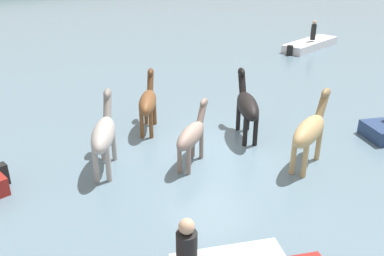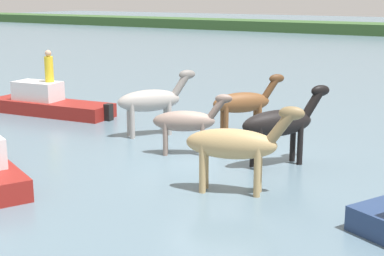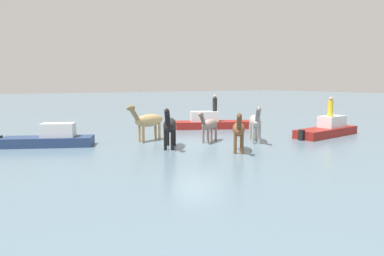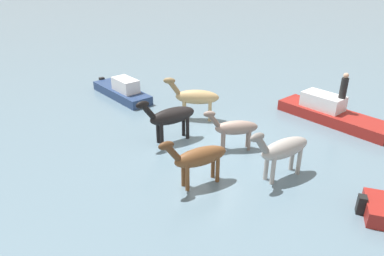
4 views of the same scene
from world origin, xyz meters
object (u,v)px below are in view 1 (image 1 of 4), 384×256
Objects in this scene: person_helmsman_aft at (314,31)px; horse_dark_mare at (192,135)px; boat_tender_starboard at (310,46)px; person_spotter_bow at (187,255)px; horse_mid_herd at (247,105)px; horse_dun_straggler at (104,133)px; horse_pinto_flank at (148,102)px; horse_gray_outer at (310,130)px.

horse_dark_mare is at bearing -154.25° from person_helmsman_aft.
person_spotter_bow is (-18.69, -12.09, 1.59)m from boat_tender_starboard.
person_helmsman_aft is at bearing -5.57° from horse_dark_mare.
horse_mid_herd is 4.85m from horse_dun_straggler.
person_spotter_bow is (-6.26, -5.10, 0.63)m from horse_mid_herd.
horse_pinto_flank is 3.40m from horse_mid_herd.
person_helmsman_aft reaches higher than boat_tender_starboard.
horse_gray_outer is 15.66m from boat_tender_starboard.
horse_gray_outer is at bearing 22.21° from person_spotter_bow.
person_spotter_bow is at bearing 162.07° from horse_mid_herd.
horse_mid_herd is at bearing -65.90° from horse_dun_straggler.
horse_dark_mare is at bearing 52.17° from person_spotter_bow.
horse_mid_herd reaches higher than person_helmsman_aft.
person_spotter_bow is at bearing -147.41° from person_helmsman_aft.
boat_tender_starboard is at bearing 17.84° from horse_gray_outer.
person_spotter_bow is at bearing -159.16° from horse_dark_mare.
horse_mid_herd is (2.35, -2.45, 0.08)m from horse_pinto_flank.
person_helmsman_aft is (15.00, 7.24, 0.19)m from horse_dark_mare.
horse_dark_mare is 16.81m from boat_tender_starboard.
horse_mid_herd is 14.12m from person_helmsman_aft.
horse_mid_herd is 2.05× the size of person_helmsman_aft.
horse_mid_herd is 14.29m from boat_tender_starboard.
horse_gray_outer reaches higher than horse_pinto_flank.
horse_gray_outer reaches higher than horse_dark_mare.
horse_dark_mare is 0.79× the size of horse_gray_outer.
horse_dun_straggler is 18.30m from boat_tender_starboard.
boat_tender_starboard is at bearing -27.77° from horse_mid_herd.
horse_pinto_flank reaches higher than person_helmsman_aft.
person_spotter_bow is (-18.63, -11.91, 0.62)m from person_helmsman_aft.
horse_gray_outer is (2.38, -4.99, 0.08)m from horse_pinto_flank.
horse_dun_straggler reaches higher than horse_pinto_flank.
horse_gray_outer reaches higher than person_helmsman_aft.
horse_dark_mare is 1.73× the size of person_helmsman_aft.
person_spotter_bow is at bearing -169.34° from horse_pinto_flank.
horse_gray_outer is 2.19× the size of person_spotter_bow.
person_helmsman_aft is at bearing -36.68° from horse_dun_straggler.
horse_pinto_flank is at bearing 76.59° from horse_mid_herd.
horse_mid_herd is 8.10m from person_spotter_bow.
horse_dun_straggler is at bearing -169.62° from boat_tender_starboard.
boat_tender_starboard is at bearing -5.10° from horse_dark_mare.
horse_dark_mare is at bearing 132.14° from horse_mid_herd.
horse_pinto_flank reaches higher than boat_tender_starboard.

